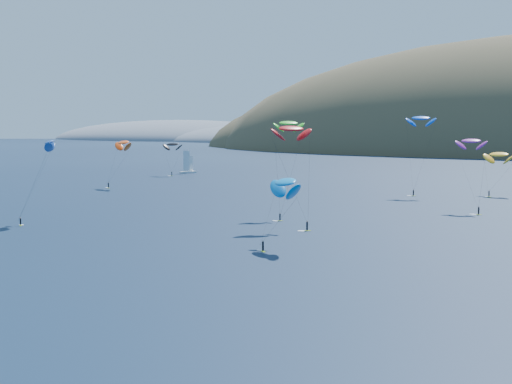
{
  "coord_description": "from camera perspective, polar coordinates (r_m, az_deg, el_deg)",
  "views": [
    {
      "loc": [
        82.54,
        -47.65,
        23.3
      ],
      "look_at": [
        12.74,
        80.0,
        9.0
      ],
      "focal_mm": 50.0,
      "sensor_mm": 36.0,
      "label": 1
    }
  ],
  "objects": [
    {
      "name": "headland",
      "position": [
        956.9,
        -4.83,
        4.0
      ],
      "size": [
        460.0,
        250.0,
        60.0
      ],
      "color": "slate",
      "rests_on": "ground"
    },
    {
      "name": "sailboat",
      "position": [
        327.41,
        -5.47,
        1.67
      ],
      "size": [
        9.79,
        9.36,
        11.71
      ],
      "rotation": [
        0.0,
        0.0,
        -0.43
      ],
      "color": "silver",
      "rests_on": "ground"
    },
    {
      "name": "kitesurfer_1",
      "position": [
        259.08,
        -10.57,
        3.91
      ],
      "size": [
        10.79,
        10.41,
        18.81
      ],
      "rotation": [
        0.0,
        0.0,
        -0.43
      ],
      "color": "#A9DB18",
      "rests_on": "ground"
    },
    {
      "name": "kitesurfer_3",
      "position": [
        179.18,
        2.62,
        5.51
      ],
      "size": [
        8.26,
        16.11,
        25.14
      ],
      "rotation": [
        0.0,
        0.0,
        0.68
      ],
      "color": "#A9DB18",
      "rests_on": "ground"
    },
    {
      "name": "kitesurfer_4",
      "position": [
        234.2,
        13.05,
        5.77
      ],
      "size": [
        9.69,
        8.27,
        27.11
      ],
      "rotation": [
        0.0,
        0.0,
        0.24
      ],
      "color": "#A9DB18",
      "rests_on": "ground"
    },
    {
      "name": "kitesurfer_5",
      "position": [
        132.79,
        2.37,
        0.8
      ],
      "size": [
        10.86,
        12.49,
        15.04
      ],
      "rotation": [
        0.0,
        0.0,
        -0.7
      ],
      "color": "#A9DB18",
      "rests_on": "ground"
    },
    {
      "name": "kitesurfer_6",
      "position": [
        197.08,
        16.84,
        3.92
      ],
      "size": [
        9.17,
        12.0,
        20.53
      ],
      "rotation": [
        0.0,
        0.0,
        0.08
      ],
      "color": "#A9DB18",
      "rests_on": "ground"
    },
    {
      "name": "kitesurfer_9",
      "position": [
        159.79,
        2.84,
        5.07
      ],
      "size": [
        11.99,
        11.05,
        24.37
      ],
      "rotation": [
        0.0,
        0.0,
        0.8
      ],
      "color": "#A9DB18",
      "rests_on": "ground"
    },
    {
      "name": "kitesurfer_10",
      "position": [
        174.77,
        -16.19,
        3.83
      ],
      "size": [
        7.16,
        14.37,
        20.63
      ],
      "rotation": [
        0.0,
        0.0,
        -0.9
      ],
      "color": "#A9DB18",
      "rests_on": "ground"
    },
    {
      "name": "kitesurfer_11",
      "position": [
        240.97,
        18.86,
        2.86
      ],
      "size": [
        11.04,
        12.94,
        15.84
      ],
      "rotation": [
        0.0,
        0.0,
        -0.34
      ],
      "color": "#A9DB18",
      "rests_on": "ground"
    },
    {
      "name": "kitesurfer_12",
      "position": [
        314.26,
        -6.69,
        3.8
      ],
      "size": [
        9.22,
        6.34,
        16.02
      ],
      "rotation": [
        0.0,
        0.0,
        0.2
      ],
      "color": "#A9DB18",
      "rests_on": "ground"
    }
  ]
}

